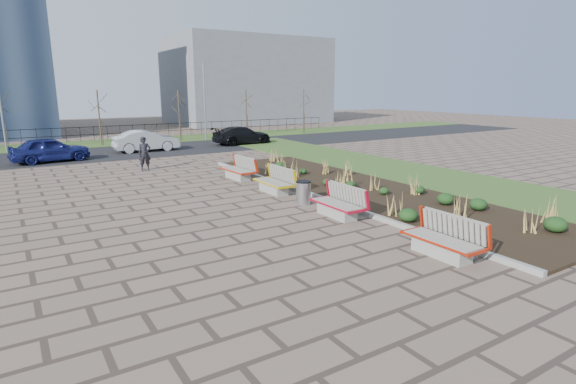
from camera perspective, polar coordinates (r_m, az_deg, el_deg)
ground at (r=11.46m, az=1.66°, el=-8.18°), size 120.00×120.00×0.00m
planting_bed at (r=18.92m, az=8.98°, el=0.38°), size 4.50×18.00×0.10m
planting_curb at (r=17.51m, az=3.22°, el=-0.43°), size 0.16×18.00×0.15m
grass_verge_near at (r=22.29m, az=18.24°, el=1.71°), size 5.00×38.00×0.04m
grass_verge_far at (r=37.57m, az=-22.96°, el=5.71°), size 80.00×5.00×0.04m
road at (r=31.71m, az=-21.12°, el=4.67°), size 80.00×7.00×0.02m
bench_a at (r=11.94m, az=18.97°, el=-5.48°), size 0.90×2.10×1.00m
bench_b at (r=14.82m, az=6.23°, el=-1.28°), size 0.92×2.11×1.00m
bench_c at (r=18.16m, az=-1.87°, el=1.45°), size 0.92×2.11×1.00m
bench_d at (r=21.02m, az=-6.43°, el=2.97°), size 1.00×2.14×1.00m
litter_bin at (r=16.40m, az=1.97°, el=-0.11°), size 0.53×0.53×0.83m
pedestrian at (r=24.25m, az=-17.75°, el=4.66°), size 0.67×0.48×1.74m
car_blue at (r=29.14m, az=-27.97°, el=4.79°), size 4.36×2.21×1.42m
car_silver at (r=31.68m, az=-17.56°, el=6.23°), size 4.25×1.50×1.40m
car_black at (r=34.34m, az=-5.85°, el=7.19°), size 4.66×2.10×1.33m
tree_b at (r=35.43m, az=-32.49°, el=7.62°), size 1.40×1.40×4.00m
tree_c at (r=35.92m, az=-22.84°, el=8.68°), size 1.40×1.40×4.00m
tree_d at (r=37.39m, az=-13.65°, el=9.45°), size 1.40×1.40×4.00m
tree_e at (r=39.72m, az=-5.32°, el=9.95°), size 1.40×1.40×4.00m
tree_f at (r=42.77m, az=1.98°, el=10.21°), size 1.40×1.40×4.00m
lamp_west at (r=34.88m, az=-32.69°, el=9.20°), size 0.24×0.60×6.00m
lamp_east at (r=37.57m, az=-10.54°, el=11.14°), size 0.24×0.60×6.00m
railing_fence at (r=38.98m, az=-23.41°, el=6.82°), size 44.00×0.10×1.20m
building_grey at (r=57.11m, az=-5.29°, el=13.84°), size 18.00×12.00×10.00m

